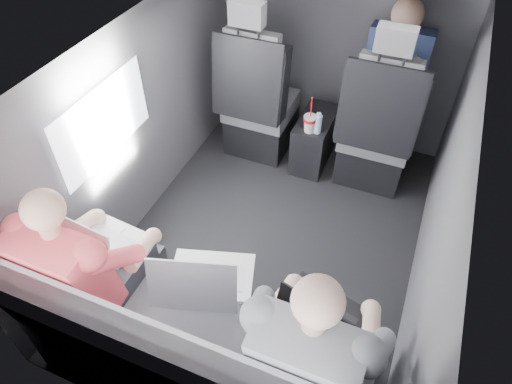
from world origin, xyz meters
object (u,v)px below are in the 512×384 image
at_px(front_seat_right, 376,135).
at_px(laptop_black, 319,316).
at_px(laptop_white, 99,241).
at_px(center_console, 314,140).
at_px(soda_cup, 310,123).
at_px(passenger_rear_right, 314,349).
at_px(rear_bench, 192,357).
at_px(laptop_silver, 205,279).
at_px(water_bottle, 318,124).
at_px(front_seat_left, 258,108).
at_px(passenger_front_right, 394,73).
at_px(passenger_rear_left, 92,266).

bearing_deg(front_seat_right, laptop_black, -87.89).
bearing_deg(laptop_white, center_console, 70.81).
relative_size(soda_cup, passenger_rear_right, 0.23).
bearing_deg(rear_bench, laptop_silver, 94.22).
bearing_deg(laptop_black, front_seat_right, 92.11).
distance_m(rear_bench, water_bottle, 1.79).
height_order(front_seat_left, laptop_white, front_seat_left).
relative_size(center_console, rear_bench, 0.30).
xyz_separation_m(front_seat_left, passenger_front_right, (0.90, 0.26, 0.35)).
relative_size(water_bottle, passenger_front_right, 0.19).
xyz_separation_m(laptop_white, passenger_rear_right, (1.13, -0.13, -0.01)).
bearing_deg(rear_bench, front_seat_left, 103.31).
xyz_separation_m(water_bottle, laptop_white, (-0.65, -1.56, 0.16)).
bearing_deg(laptop_black, water_bottle, 106.62).
bearing_deg(front_seat_right, soda_cup, -163.36).
relative_size(front_seat_right, laptop_white, 3.60).
distance_m(center_console, water_bottle, 0.32).
bearing_deg(laptop_white, passenger_rear_left, -67.44).
distance_m(laptop_black, passenger_rear_left, 1.07).
height_order(rear_bench, passenger_rear_left, passenger_rear_left).
bearing_deg(passenger_rear_right, rear_bench, -169.87).
bearing_deg(soda_cup, passenger_rear_left, -107.99).
height_order(front_seat_left, rear_bench, front_seat_left).
height_order(laptop_white, laptop_black, laptop_black).
relative_size(rear_bench, passenger_rear_left, 1.35).
bearing_deg(front_seat_right, laptop_white, -121.98).
distance_m(water_bottle, laptop_white, 1.69).
relative_size(rear_bench, passenger_rear_right, 1.32).
bearing_deg(rear_bench, passenger_rear_left, 170.03).
bearing_deg(front_seat_left, rear_bench, -76.69).
relative_size(rear_bench, laptop_silver, 3.59).
distance_m(center_console, laptop_black, 1.83).
xyz_separation_m(rear_bench, laptop_black, (0.51, 0.24, 0.33)).
bearing_deg(passenger_rear_left, soda_cup, 72.01).
height_order(front_seat_left, center_console, front_seat_left).
distance_m(center_console, soda_cup, 0.32).
relative_size(soda_cup, laptop_silver, 0.63).
bearing_deg(center_console, rear_bench, -90.00).
relative_size(front_seat_right, water_bottle, 7.91).
xyz_separation_m(front_seat_right, center_console, (-0.45, 0.04, -0.20)).
xyz_separation_m(laptop_black, passenger_rear_right, (0.02, -0.14, -0.01)).
relative_size(front_seat_left, rear_bench, 0.79).
xyz_separation_m(soda_cup, laptop_silver, (-0.01, -1.55, 0.17)).
height_order(front_seat_right, passenger_rear_right, front_seat_right).
distance_m(laptop_silver, laptop_black, 0.53).
bearing_deg(laptop_black, laptop_white, -179.28).
bearing_deg(laptop_black, rear_bench, -155.13).
bearing_deg(passenger_rear_right, center_console, 106.13).
height_order(laptop_black, passenger_front_right, passenger_front_right).
height_order(front_seat_left, laptop_silver, front_seat_left).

